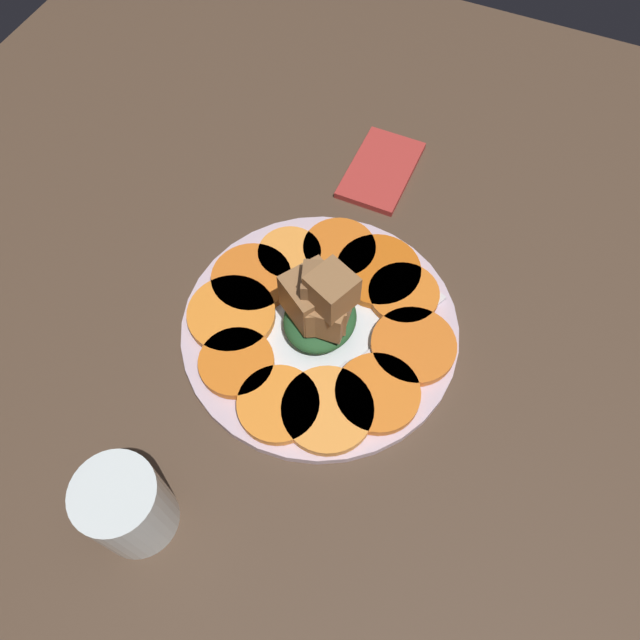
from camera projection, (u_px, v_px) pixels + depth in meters
The scene contains 17 objects.
table_slab at pixel (320, 335), 65.73cm from camera, with size 120.00×120.00×2.00cm, color #4C3828.
plate at pixel (320, 328), 64.41cm from camera, with size 28.53×28.53×1.05cm.
carrot_slice_0 at pixel (282, 406), 58.95cm from camera, with size 7.88×7.88×0.99cm, color orange.
carrot_slice_1 at pixel (327, 410), 58.75cm from camera, with size 8.80×8.80×0.99cm, color #F99539.
carrot_slice_2 at pixel (377, 393), 59.60cm from camera, with size 8.24×8.24×0.99cm, color orange.
carrot_slice_3 at pixel (413, 346), 62.15cm from camera, with size 8.56×8.56×0.99cm, color orange.
carrot_slice_4 at pixel (404, 294), 65.18cm from camera, with size 7.45×7.45×0.99cm, color orange.
carrot_slice_5 at pixel (378, 271), 66.65cm from camera, with size 9.08×9.08×0.99cm, color #D56014.
carrot_slice_6 at pixel (339, 249), 68.08cm from camera, with size 7.97×7.97×0.99cm, color orange.
carrot_slice_7 at pixel (290, 254), 67.75cm from camera, with size 6.88×6.88×0.99cm, color #F99439.
carrot_slice_8 at pixel (252, 278), 66.17cm from camera, with size 8.54×8.54×0.99cm, color orange.
carrot_slice_9 at pixel (231, 314), 63.96cm from camera, with size 9.06×9.06×0.99cm, color orange.
carrot_slice_10 at pixel (236, 363), 61.22cm from camera, with size 7.46×7.46×0.99cm, color orange.
center_pile at pixel (321, 306), 60.12cm from camera, with size 8.10×8.03×10.15cm.
fork at pixel (374, 353), 62.06cm from camera, with size 18.43×9.31×0.40cm.
water_glass at pixel (127, 506), 51.41cm from camera, with size 6.91×6.91×9.04cm.
napkin at pixel (381, 170), 75.46cm from camera, with size 12.07×7.24×0.80cm.
Camera 1 is at (-28.70, -12.71, 58.77)cm, focal length 35.00 mm.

